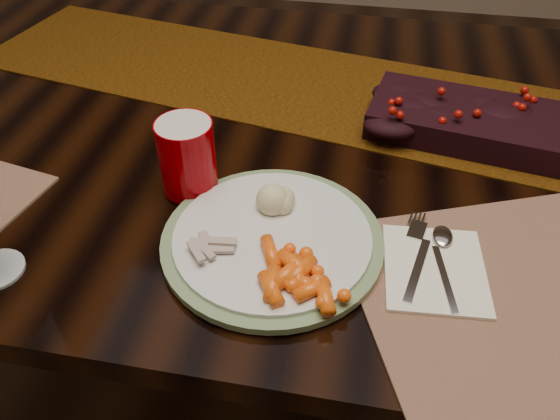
% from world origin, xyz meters
% --- Properties ---
extents(floor, '(5.00, 5.00, 0.00)m').
position_xyz_m(floor, '(0.00, 0.00, 0.00)').
color(floor, black).
rests_on(floor, ground).
extents(dining_table, '(1.80, 1.00, 0.75)m').
position_xyz_m(dining_table, '(0.00, 0.00, 0.38)').
color(dining_table, black).
rests_on(dining_table, floor).
extents(table_runner, '(1.60, 0.62, 0.00)m').
position_xyz_m(table_runner, '(0.05, 0.12, 0.75)').
color(table_runner, '#4A2C14').
rests_on(table_runner, dining_table).
extents(centerpiece, '(0.33, 0.21, 0.06)m').
position_xyz_m(centerpiece, '(0.23, 0.03, 0.78)').
color(centerpiece, black).
rests_on(centerpiece, table_runner).
extents(placemat_main, '(0.53, 0.47, 0.00)m').
position_xyz_m(placemat_main, '(0.30, -0.31, 0.75)').
color(placemat_main, brown).
rests_on(placemat_main, dining_table).
extents(dinner_plate, '(0.35, 0.35, 0.02)m').
position_xyz_m(dinner_plate, '(-0.04, -0.29, 0.76)').
color(dinner_plate, silver).
rests_on(dinner_plate, placemat_main).
extents(baby_carrots, '(0.12, 0.11, 0.02)m').
position_xyz_m(baby_carrots, '(0.00, -0.36, 0.78)').
color(baby_carrots, '#FF5D10').
rests_on(baby_carrots, dinner_plate).
extents(mashed_potatoes, '(0.10, 0.09, 0.04)m').
position_xyz_m(mashed_potatoes, '(-0.05, -0.25, 0.79)').
color(mashed_potatoes, tan).
rests_on(mashed_potatoes, dinner_plate).
extents(turkey_shreds, '(0.09, 0.08, 0.02)m').
position_xyz_m(turkey_shreds, '(-0.11, -0.34, 0.78)').
color(turkey_shreds, '#A0968E').
rests_on(turkey_shreds, dinner_plate).
extents(napkin, '(0.14, 0.15, 0.01)m').
position_xyz_m(napkin, '(0.17, -0.30, 0.76)').
color(napkin, white).
rests_on(napkin, placemat_main).
extents(fork, '(0.05, 0.15, 0.00)m').
position_xyz_m(fork, '(0.15, -0.29, 0.76)').
color(fork, silver).
rests_on(fork, napkin).
extents(spoon, '(0.05, 0.14, 0.00)m').
position_xyz_m(spoon, '(0.18, -0.30, 0.76)').
color(spoon, silver).
rests_on(spoon, napkin).
extents(red_cup, '(0.10, 0.10, 0.11)m').
position_xyz_m(red_cup, '(-0.18, -0.20, 0.81)').
color(red_cup, '#960007').
rests_on(red_cup, placemat_main).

